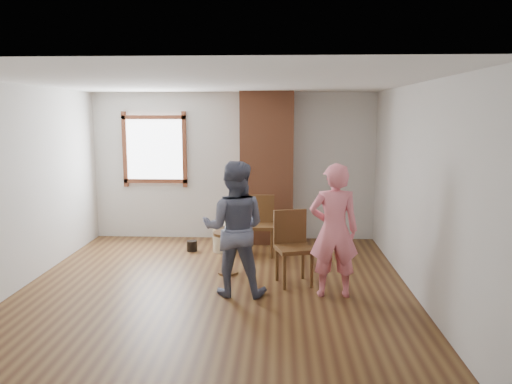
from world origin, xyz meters
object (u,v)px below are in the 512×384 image
at_px(dining_chair_right, 292,243).
at_px(person_pink, 334,230).
at_px(stoneware_crock, 224,237).
at_px(dining_chair_left, 261,222).
at_px(man, 234,228).
at_px(side_table, 228,246).

distance_m(dining_chair_right, person_pink, 0.73).
bearing_deg(dining_chair_right, stoneware_crock, 110.59).
bearing_deg(dining_chair_left, man, -99.74).
bearing_deg(man, side_table, -74.81).
bearing_deg(dining_chair_left, dining_chair_right, -72.25).
xyz_separation_m(stoneware_crock, man, (0.35, -1.93, 0.60)).
distance_m(stoneware_crock, man, 2.05).
relative_size(stoneware_crock, dining_chair_right, 0.49).
bearing_deg(stoneware_crock, dining_chair_right, -53.77).
bearing_deg(stoneware_crock, side_table, -80.93).
bearing_deg(man, dining_chair_left, -94.94).
bearing_deg(side_table, stoneware_crock, 99.07).
relative_size(stoneware_crock, man, 0.28).
bearing_deg(stoneware_crock, dining_chair_left, -12.09).
bearing_deg(side_table, dining_chair_right, -19.85).
xyz_separation_m(side_table, man, (0.17, -0.78, 0.43)).
relative_size(side_table, man, 0.36).
height_order(stoneware_crock, man, man).
distance_m(stoneware_crock, dining_chair_left, 0.69).
height_order(dining_chair_left, person_pink, person_pink).
bearing_deg(man, person_pink, -177.37).
height_order(dining_chair_right, person_pink, person_pink).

